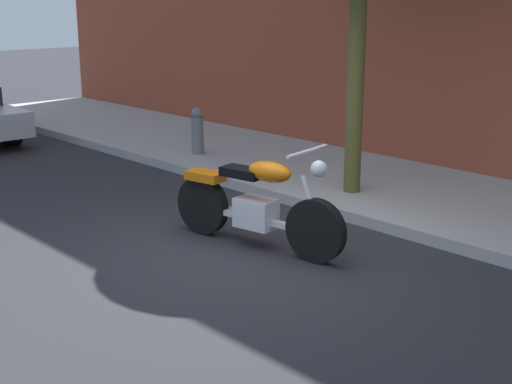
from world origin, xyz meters
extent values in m
plane|color=#28282D|center=(0.00, 0.00, 0.00)|extent=(60.00, 60.00, 0.00)
cube|color=#9F9F9F|center=(0.00, 3.04, 0.07)|extent=(22.38, 2.87, 0.14)
cylinder|color=black|center=(0.63, 0.33, 0.34)|extent=(0.68, 0.24, 0.67)
cylinder|color=black|center=(-0.87, 0.07, 0.34)|extent=(0.68, 0.24, 0.67)
cube|color=silver|center=(-0.12, 0.20, 0.39)|extent=(0.48, 0.35, 0.32)
cube|color=silver|center=(-0.12, 0.20, 0.32)|extent=(1.37, 0.31, 0.06)
ellipsoid|color=#D1660C|center=(0.05, 0.24, 0.87)|extent=(0.56, 0.34, 0.22)
cube|color=black|center=(-0.30, 0.17, 0.81)|extent=(0.51, 0.32, 0.10)
cube|color=#D1660C|center=(-0.83, 0.08, 0.69)|extent=(0.47, 0.31, 0.10)
cylinder|color=silver|center=(0.57, 0.32, 0.62)|extent=(0.28, 0.10, 0.58)
cylinder|color=silver|center=(0.51, 0.31, 1.15)|extent=(0.15, 0.70, 0.04)
sphere|color=silver|center=(0.65, 0.34, 0.99)|extent=(0.17, 0.17, 0.17)
cylinder|color=silver|center=(-0.40, 0.32, 0.29)|extent=(0.80, 0.23, 0.09)
cylinder|color=black|center=(-7.21, 0.71, 0.32)|extent=(0.65, 0.24, 0.64)
cylinder|color=#4D4A23|center=(-0.55, 2.36, 1.69)|extent=(0.22, 0.22, 3.38)
cylinder|color=slate|center=(-3.80, 2.35, 0.38)|extent=(0.20, 0.20, 0.75)
sphere|color=slate|center=(-3.80, 2.35, 0.81)|extent=(0.19, 0.19, 0.19)
camera|label=1|loc=(5.24, -4.86, 2.65)|focal=50.07mm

